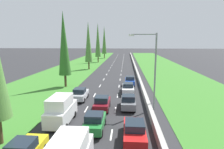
% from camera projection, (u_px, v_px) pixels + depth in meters
% --- Properties ---
extents(ground_plane, '(300.00, 300.00, 0.00)m').
position_uv_depth(ground_plane, '(117.00, 66.00, 60.83)').
color(ground_plane, '#28282B').
rests_on(ground_plane, ground).
extents(grass_verge_left, '(14.00, 140.00, 0.04)m').
position_uv_depth(grass_verge_left, '(78.00, 66.00, 61.75)').
color(grass_verge_left, '#387528').
rests_on(grass_verge_left, ground).
extents(grass_verge_right, '(14.00, 140.00, 0.04)m').
position_uv_depth(grass_verge_right, '(162.00, 67.00, 59.78)').
color(grass_verge_right, '#387528').
rests_on(grass_verge_right, ground).
extents(median_barrier, '(0.44, 120.00, 0.85)m').
position_uv_depth(median_barrier, '(135.00, 65.00, 60.34)').
color(median_barrier, '#9E9B93').
rests_on(median_barrier, ground).
extents(lane_markings, '(3.64, 116.00, 0.01)m').
position_uv_depth(lane_markings, '(117.00, 66.00, 60.83)').
color(lane_markings, white).
rests_on(lane_markings, ground).
extents(green_hatchback_centre_lane, '(1.74, 3.90, 1.72)m').
position_uv_depth(green_hatchback_centre_lane, '(95.00, 122.00, 17.20)').
color(green_hatchback_centre_lane, '#237A33').
rests_on(green_hatchback_centre_lane, ground).
extents(red_sedan_right_lane, '(1.82, 4.50, 1.64)m').
position_uv_depth(red_sedan_right_lane, '(134.00, 130.00, 15.56)').
color(red_sedan_right_lane, red).
rests_on(red_sedan_right_lane, ground).
extents(grey_hatchback_right_lane, '(1.74, 3.90, 1.72)m').
position_uv_depth(grey_hatchback_right_lane, '(128.00, 102.00, 22.85)').
color(grey_hatchback_right_lane, slate).
rests_on(grey_hatchback_right_lane, ground).
extents(maroon_hatchback_centre_lane, '(1.74, 3.90, 1.72)m').
position_uv_depth(maroon_hatchback_centre_lane, '(102.00, 103.00, 22.35)').
color(maroon_hatchback_centre_lane, maroon).
rests_on(maroon_hatchback_centre_lane, ground).
extents(white_sedan_right_lane, '(1.82, 4.50, 1.64)m').
position_uv_depth(white_sedan_right_lane, '(128.00, 88.00, 29.69)').
color(white_sedan_right_lane, white).
rests_on(white_sedan_right_lane, ground).
extents(white_van_left_lane, '(1.96, 4.90, 2.82)m').
position_uv_depth(white_van_left_lane, '(61.00, 110.00, 18.60)').
color(white_van_left_lane, white).
rests_on(white_van_left_lane, ground).
extents(silver_hatchback_left_lane, '(1.74, 3.90, 1.72)m').
position_uv_depth(silver_hatchback_left_lane, '(80.00, 94.00, 26.12)').
color(silver_hatchback_left_lane, silver).
rests_on(silver_hatchback_left_lane, ground).
extents(blue_hatchback_right_lane, '(1.74, 3.90, 1.72)m').
position_uv_depth(blue_hatchback_right_lane, '(130.00, 81.00, 34.98)').
color(blue_hatchback_right_lane, '#1E47B7').
rests_on(blue_hatchback_right_lane, ground).
extents(poplar_tree_second, '(2.13, 2.13, 13.19)m').
position_uv_depth(poplar_tree_second, '(64.00, 44.00, 32.49)').
color(poplar_tree_second, '#4C3823').
rests_on(poplar_tree_second, ground).
extents(poplar_tree_third, '(2.14, 2.14, 13.53)m').
position_uv_depth(poplar_tree_third, '(88.00, 42.00, 53.23)').
color(poplar_tree_third, '#4C3823').
rests_on(poplar_tree_third, ground).
extents(poplar_tree_fourth, '(2.17, 2.17, 14.78)m').
position_uv_depth(poplar_tree_fourth, '(98.00, 40.00, 70.91)').
color(poplar_tree_fourth, '#4C3823').
rests_on(poplar_tree_fourth, ground).
extents(poplar_tree_fifth, '(2.17, 2.17, 14.90)m').
position_uv_depth(poplar_tree_fifth, '(104.00, 40.00, 87.60)').
color(poplar_tree_fifth, '#4C3823').
rests_on(poplar_tree_fifth, ground).
extents(street_light_mast, '(3.20, 0.28, 9.00)m').
position_uv_depth(street_light_mast, '(152.00, 66.00, 21.74)').
color(street_light_mast, gray).
rests_on(street_light_mast, ground).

